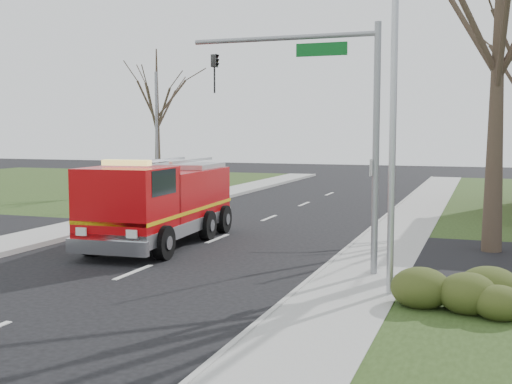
% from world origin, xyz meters
% --- Properties ---
extents(ground, '(120.00, 120.00, 0.00)m').
position_xyz_m(ground, '(0.00, 0.00, 0.00)').
color(ground, black).
rests_on(ground, ground).
extents(sidewalk_right, '(2.40, 80.00, 0.15)m').
position_xyz_m(sidewalk_right, '(6.20, 0.00, 0.07)').
color(sidewalk_right, gray).
rests_on(sidewalk_right, ground).
extents(hedge_corner, '(2.80, 2.00, 0.90)m').
position_xyz_m(hedge_corner, '(9.00, -1.00, 0.58)').
color(hedge_corner, '#334017').
rests_on(hedge_corner, lawn_right).
extents(bare_tree_near, '(6.00, 6.00, 12.00)m').
position_xyz_m(bare_tree_near, '(9.50, 6.00, 7.41)').
color(bare_tree_near, '#372B20').
rests_on(bare_tree_near, ground).
extents(bare_tree_left, '(4.50, 4.50, 9.00)m').
position_xyz_m(bare_tree_left, '(-10.00, 20.00, 5.56)').
color(bare_tree_left, '#372B20').
rests_on(bare_tree_left, ground).
extents(traffic_signal_mast, '(5.29, 0.18, 6.80)m').
position_xyz_m(traffic_signal_mast, '(5.21, 1.50, 4.71)').
color(traffic_signal_mast, gray).
rests_on(traffic_signal_mast, ground).
extents(streetlight_pole, '(1.48, 0.16, 8.40)m').
position_xyz_m(streetlight_pole, '(7.14, -0.50, 4.55)').
color(streetlight_pole, '#B7BABF').
rests_on(streetlight_pole, ground).
extents(utility_pole_far, '(0.14, 0.14, 7.00)m').
position_xyz_m(utility_pole_far, '(-6.80, 14.00, 3.50)').
color(utility_pole_far, gray).
rests_on(utility_pole_far, ground).
extents(fire_engine, '(3.27, 7.77, 3.07)m').
position_xyz_m(fire_engine, '(-1.45, 4.30, 1.39)').
color(fire_engine, '#B3080C').
rests_on(fire_engine, ground).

